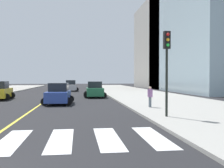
# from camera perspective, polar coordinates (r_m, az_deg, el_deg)

# --- Properties ---
(sidewalk_kerb_east) EXTENTS (10.00, 120.00, 0.15)m
(sidewalk_kerb_east) POSITION_cam_1_polar(r_m,az_deg,el_deg) (27.58, 11.36, -3.49)
(sidewalk_kerb_east) COLOR #9E9B93
(sidewalk_kerb_east) RESTS_ON ground
(lane_divider_paint) EXTENTS (0.16, 80.00, 0.01)m
(lane_divider_paint) POSITION_cam_1_polar(r_m,az_deg,el_deg) (46.21, -11.55, -1.68)
(lane_divider_paint) COLOR yellow
(lane_divider_paint) RESTS_ON ground
(parking_garage_concrete) EXTENTS (18.00, 24.00, 21.20)m
(parking_garage_concrete) POSITION_cam_1_polar(r_m,az_deg,el_deg) (68.50, 14.46, 8.12)
(parking_garage_concrete) COLOR #9E9B93
(parking_garage_concrete) RESTS_ON ground
(car_silver_nearest) EXTENTS (2.93, 4.56, 2.00)m
(car_silver_nearest) POSITION_cam_1_polar(r_m,az_deg,el_deg) (48.44, -9.02, -0.44)
(car_silver_nearest) COLOR #B7B7BC
(car_silver_nearest) RESTS_ON ground
(car_blue_third) EXTENTS (2.78, 4.36, 1.92)m
(car_blue_third) POSITION_cam_1_polar(r_m,az_deg,el_deg) (24.15, -11.61, -2.20)
(car_blue_third) COLOR #2D479E
(car_blue_third) RESTS_ON ground
(car_green_fourth) EXTENTS (2.79, 4.41, 1.95)m
(car_green_fourth) POSITION_cam_1_polar(r_m,az_deg,el_deg) (32.01, -3.80, -1.31)
(car_green_fourth) COLOR #236B42
(car_green_fourth) RESTS_ON ground
(traffic_light_near_corner) EXTENTS (0.36, 0.41, 4.87)m
(traffic_light_near_corner) POSITION_cam_1_polar(r_m,az_deg,el_deg) (15.27, 11.88, 5.85)
(traffic_light_near_corner) COLOR black
(traffic_light_near_corner) RESTS_ON sidewalk_kerb_east
(pedestrian_waiting_east) EXTENTS (0.39, 0.39, 1.56)m
(pedestrian_waiting_east) POSITION_cam_1_polar(r_m,az_deg,el_deg) (19.98, 8.31, -2.57)
(pedestrian_waiting_east) COLOR slate
(pedestrian_waiting_east) RESTS_ON sidewalk_kerb_east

